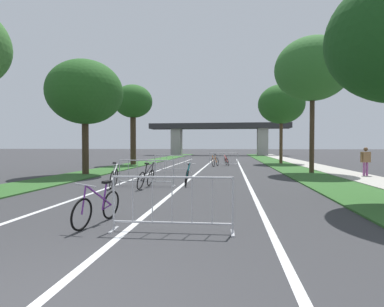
{
  "coord_description": "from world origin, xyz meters",
  "views": [
    {
      "loc": [
        1.95,
        -2.51,
        1.61
      ],
      "look_at": [
        -0.94,
        20.71,
        1.03
      ],
      "focal_mm": 28.86,
      "sensor_mm": 36.0,
      "label": 1
    }
  ],
  "objects_px": {
    "tree_right_cypress_far": "(281,104)",
    "bicycle_teal_2": "(187,176)",
    "bicycle_black_0": "(146,178)",
    "bicycle_red_3": "(227,161)",
    "crowd_barrier_third": "(173,164)",
    "crowd_barrier_nearest": "(172,205)",
    "pedestrian_with_backpack": "(366,159)",
    "bicycle_orange_4": "(215,161)",
    "crowd_barrier_second": "(146,173)",
    "tree_left_pine_far": "(85,93)",
    "tree_left_oak_near": "(133,102)",
    "crowd_barrier_fourth": "(223,159)",
    "bicycle_silver_5": "(114,177)",
    "tree_right_pine_near": "(313,69)",
    "bicycle_purple_1": "(98,207)"
  },
  "relations": [
    {
      "from": "bicycle_teal_2",
      "to": "bicycle_purple_1",
      "type": "bearing_deg",
      "value": 72.69
    },
    {
      "from": "bicycle_red_3",
      "to": "pedestrian_with_backpack",
      "type": "height_order",
      "value": "pedestrian_with_backpack"
    },
    {
      "from": "crowd_barrier_third",
      "to": "crowd_barrier_fourth",
      "type": "relative_size",
      "value": 1.0
    },
    {
      "from": "crowd_barrier_third",
      "to": "crowd_barrier_second",
      "type": "bearing_deg",
      "value": -88.79
    },
    {
      "from": "crowd_barrier_fourth",
      "to": "bicycle_red_3",
      "type": "distance_m",
      "value": 0.52
    },
    {
      "from": "tree_right_pine_near",
      "to": "tree_left_oak_near",
      "type": "bearing_deg",
      "value": 154.02
    },
    {
      "from": "bicycle_teal_2",
      "to": "pedestrian_with_backpack",
      "type": "height_order",
      "value": "pedestrian_with_backpack"
    },
    {
      "from": "bicycle_purple_1",
      "to": "bicycle_teal_2",
      "type": "relative_size",
      "value": 1.0
    },
    {
      "from": "bicycle_silver_5",
      "to": "tree_right_pine_near",
      "type": "bearing_deg",
      "value": 26.18
    },
    {
      "from": "tree_left_pine_far",
      "to": "crowd_barrier_second",
      "type": "height_order",
      "value": "tree_left_pine_far"
    },
    {
      "from": "bicycle_black_0",
      "to": "bicycle_orange_4",
      "type": "relative_size",
      "value": 1.01
    },
    {
      "from": "bicycle_black_0",
      "to": "bicycle_teal_2",
      "type": "distance_m",
      "value": 1.8
    },
    {
      "from": "tree_right_cypress_far",
      "to": "bicycle_teal_2",
      "type": "distance_m",
      "value": 17.77
    },
    {
      "from": "bicycle_black_0",
      "to": "bicycle_teal_2",
      "type": "relative_size",
      "value": 1.09
    },
    {
      "from": "crowd_barrier_second",
      "to": "bicycle_teal_2",
      "type": "bearing_deg",
      "value": 18.48
    },
    {
      "from": "crowd_barrier_nearest",
      "to": "crowd_barrier_fourth",
      "type": "xyz_separation_m",
      "value": [
        0.52,
        19.31,
        0.0
      ]
    },
    {
      "from": "bicycle_teal_2",
      "to": "tree_left_oak_near",
      "type": "bearing_deg",
      "value": -72.54
    },
    {
      "from": "tree_left_oak_near",
      "to": "bicycle_purple_1",
      "type": "bearing_deg",
      "value": -74.16
    },
    {
      "from": "tree_left_pine_far",
      "to": "bicycle_orange_4",
      "type": "distance_m",
      "value": 11.4
    },
    {
      "from": "crowd_barrier_nearest",
      "to": "bicycle_teal_2",
      "type": "height_order",
      "value": "crowd_barrier_nearest"
    },
    {
      "from": "crowd_barrier_third",
      "to": "bicycle_teal_2",
      "type": "bearing_deg",
      "value": -73.86
    },
    {
      "from": "bicycle_red_3",
      "to": "bicycle_silver_5",
      "type": "distance_m",
      "value": 14.51
    },
    {
      "from": "bicycle_teal_2",
      "to": "bicycle_red_3",
      "type": "relative_size",
      "value": 1.02
    },
    {
      "from": "crowd_barrier_third",
      "to": "bicycle_teal_2",
      "type": "xyz_separation_m",
      "value": [
        1.71,
        -5.91,
        -0.16
      ]
    },
    {
      "from": "crowd_barrier_second",
      "to": "crowd_barrier_third",
      "type": "distance_m",
      "value": 6.44
    },
    {
      "from": "tree_right_cypress_far",
      "to": "bicycle_purple_1",
      "type": "xyz_separation_m",
      "value": [
        -7.21,
        -22.44,
        -4.97
      ]
    },
    {
      "from": "bicycle_black_0",
      "to": "bicycle_red_3",
      "type": "distance_m",
      "value": 14.17
    },
    {
      "from": "bicycle_teal_2",
      "to": "bicycle_red_3",
      "type": "distance_m",
      "value": 12.86
    },
    {
      "from": "bicycle_purple_1",
      "to": "bicycle_red_3",
      "type": "distance_m",
      "value": 19.5
    },
    {
      "from": "crowd_barrier_nearest",
      "to": "pedestrian_with_backpack",
      "type": "distance_m",
      "value": 13.77
    },
    {
      "from": "bicycle_black_0",
      "to": "bicycle_silver_5",
      "type": "relative_size",
      "value": 1.03
    },
    {
      "from": "tree_left_oak_near",
      "to": "bicycle_black_0",
      "type": "height_order",
      "value": "tree_left_oak_near"
    },
    {
      "from": "tree_left_pine_far",
      "to": "tree_left_oak_near",
      "type": "relative_size",
      "value": 0.95
    },
    {
      "from": "crowd_barrier_nearest",
      "to": "pedestrian_with_backpack",
      "type": "height_order",
      "value": "pedestrian_with_backpack"
    },
    {
      "from": "bicycle_purple_1",
      "to": "bicycle_teal_2",
      "type": "xyz_separation_m",
      "value": [
        0.91,
        6.58,
        0.0
      ]
    },
    {
      "from": "bicycle_black_0",
      "to": "crowd_barrier_second",
      "type": "bearing_deg",
      "value": 109.31
    },
    {
      "from": "crowd_barrier_second",
      "to": "bicycle_silver_5",
      "type": "relative_size",
      "value": 1.34
    },
    {
      "from": "crowd_barrier_third",
      "to": "bicycle_red_3",
      "type": "distance_m",
      "value": 7.57
    },
    {
      "from": "crowd_barrier_fourth",
      "to": "bicycle_silver_5",
      "type": "distance_m",
      "value": 14.03
    },
    {
      "from": "crowd_barrier_nearest",
      "to": "crowd_barrier_second",
      "type": "height_order",
      "value": "same"
    },
    {
      "from": "bicycle_black_0",
      "to": "tree_left_oak_near",
      "type": "bearing_deg",
      "value": 114.2
    },
    {
      "from": "tree_left_oak_near",
      "to": "tree_right_pine_near",
      "type": "distance_m",
      "value": 14.31
    },
    {
      "from": "tree_left_pine_far",
      "to": "crowd_barrier_third",
      "type": "relative_size",
      "value": 2.75
    },
    {
      "from": "tree_left_oak_near",
      "to": "bicycle_red_3",
      "type": "relative_size",
      "value": 4.23
    },
    {
      "from": "bicycle_teal_2",
      "to": "bicycle_orange_4",
      "type": "bearing_deg",
      "value": -102.27
    },
    {
      "from": "bicycle_silver_5",
      "to": "pedestrian_with_backpack",
      "type": "distance_m",
      "value": 12.6
    },
    {
      "from": "bicycle_orange_4",
      "to": "bicycle_black_0",
      "type": "bearing_deg",
      "value": 95.34
    },
    {
      "from": "tree_left_oak_near",
      "to": "bicycle_teal_2",
      "type": "xyz_separation_m",
      "value": [
        6.32,
        -12.48,
        -4.88
      ]
    },
    {
      "from": "tree_right_cypress_far",
      "to": "bicycle_red_3",
      "type": "height_order",
      "value": "tree_right_cypress_far"
    },
    {
      "from": "tree_right_pine_near",
      "to": "crowd_barrier_nearest",
      "type": "xyz_separation_m",
      "value": [
        -5.82,
        -13.18,
        -5.56
      ]
    }
  ]
}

